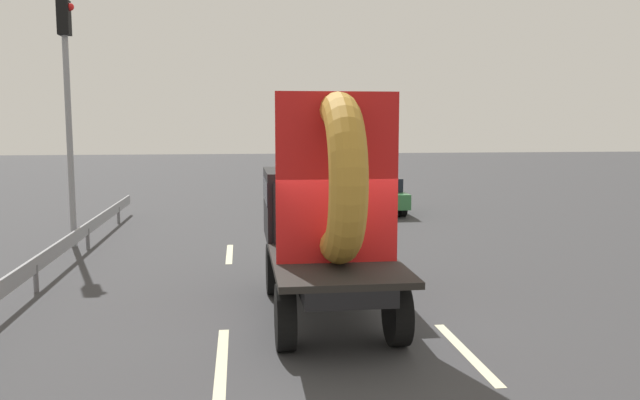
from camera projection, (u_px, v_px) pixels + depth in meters
name	position (u px, v px, depth m)	size (l,w,h in m)	color
ground_plane	(351.00, 329.00, 10.53)	(120.00, 120.00, 0.00)	#38383A
flatbed_truck	(324.00, 211.00, 11.48)	(2.02, 5.14, 3.83)	black
distant_sedan	(375.00, 193.00, 24.33)	(1.76, 4.12, 1.34)	black
traffic_light	(67.00, 90.00, 17.10)	(0.42, 0.36, 6.54)	gray
guardrail	(65.00, 245.00, 14.99)	(0.10, 17.83, 0.71)	gray
lane_dash_left_near	(222.00, 360.00, 9.15)	(2.73, 0.16, 0.01)	beige
lane_dash_left_far	(230.00, 254.00, 16.58)	(2.46, 0.16, 0.01)	beige
lane_dash_right_near	(466.00, 352.00, 9.47)	(2.61, 0.16, 0.01)	beige
lane_dash_right_far	(364.00, 249.00, 17.22)	(2.48, 0.16, 0.01)	beige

